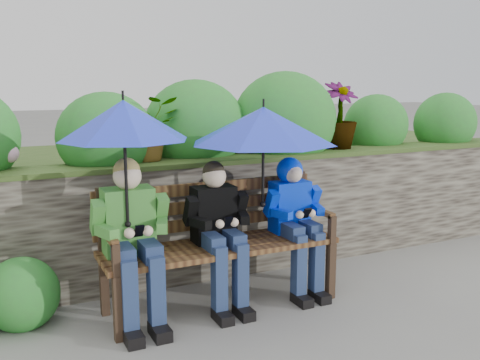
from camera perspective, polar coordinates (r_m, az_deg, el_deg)
name	(u,v)px	position (r m, az deg, el deg)	size (l,w,h in m)	color
ground	(246,303)	(4.22, 0.60, -13.03)	(60.00, 60.00, 0.00)	gray
garden_backdrop	(162,188)	(5.40, -8.30, -0.80)	(8.00, 2.87, 1.88)	#322C25
park_bench	(217,235)	(4.07, -2.46, -5.90)	(1.78, 0.52, 0.94)	#332418
boy_left	(132,234)	(3.75, -11.41, -5.64)	(0.52, 0.60, 1.17)	#45873D
boy_middle	(219,226)	(3.96, -2.28, -4.97)	(0.47, 0.55, 1.10)	black
boy_right	(295,212)	(4.26, 5.89, -3.46)	(0.45, 0.55, 1.09)	#0011CF
umbrella_left	(124,120)	(3.61, -12.29, 6.25)	(0.87, 0.87, 0.92)	blue
umbrella_right	(263,125)	(4.04, 2.51, 5.84)	(1.13, 1.13, 0.83)	blue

